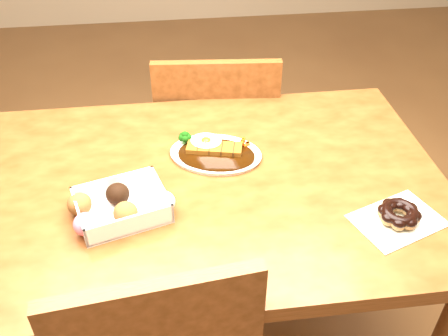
{
  "coord_description": "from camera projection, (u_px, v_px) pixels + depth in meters",
  "views": [
    {
      "loc": [
        -0.08,
        -0.96,
        1.54
      ],
      "look_at": [
        0.04,
        -0.03,
        0.81
      ],
      "focal_mm": 40.0,
      "sensor_mm": 36.0,
      "label": 1
    }
  ],
  "objects": [
    {
      "name": "table",
      "position": [
        206.0,
        209.0,
        1.3
      ],
      "size": [
        1.2,
        0.8,
        0.75
      ],
      "color": "#532B10",
      "rests_on": "ground"
    },
    {
      "name": "chair_far",
      "position": [
        216.0,
        144.0,
        1.84
      ],
      "size": [
        0.46,
        0.46,
        0.87
      ],
      "rotation": [
        0.0,
        0.0,
        3.05
      ],
      "color": "#532B10",
      "rests_on": "ground"
    },
    {
      "name": "katsu_curry_plate",
      "position": [
        214.0,
        151.0,
        1.32
      ],
      "size": [
        0.28,
        0.23,
        0.05
      ],
      "rotation": [
        0.0,
        0.0,
        -0.3
      ],
      "color": "white",
      "rests_on": "table"
    },
    {
      "name": "donut_box",
      "position": [
        120.0,
        206.0,
        1.13
      ],
      "size": [
        0.24,
        0.2,
        0.06
      ],
      "rotation": [
        0.0,
        0.0,
        0.29
      ],
      "color": "white",
      "rests_on": "table"
    },
    {
      "name": "pon_de_ring",
      "position": [
        399.0,
        214.0,
        1.12
      ],
      "size": [
        0.23,
        0.2,
        0.04
      ],
      "rotation": [
        0.0,
        0.0,
        0.36
      ],
      "color": "silver",
      "rests_on": "table"
    }
  ]
}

